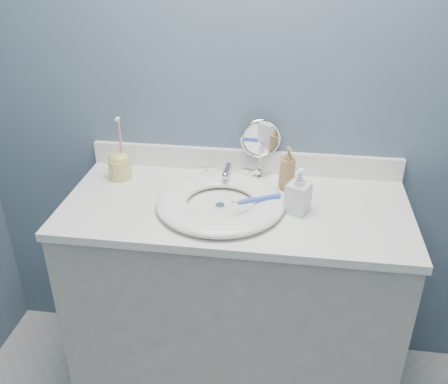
% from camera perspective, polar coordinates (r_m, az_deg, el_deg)
% --- Properties ---
extents(back_wall, '(2.20, 0.02, 2.40)m').
position_cam_1_polar(back_wall, '(1.88, 2.48, 11.33)').
color(back_wall, '#4D5C73').
rests_on(back_wall, ground).
extents(vanity_cabinet, '(1.20, 0.55, 0.85)m').
position_cam_1_polar(vanity_cabinet, '(2.03, 1.19, -12.53)').
color(vanity_cabinet, '#B8B3A8').
rests_on(vanity_cabinet, ground).
extents(countertop, '(1.22, 0.57, 0.03)m').
position_cam_1_polar(countertop, '(1.77, 1.33, -1.75)').
color(countertop, white).
rests_on(countertop, vanity_cabinet).
extents(backsplash, '(1.22, 0.02, 0.09)m').
position_cam_1_polar(backsplash, '(1.97, 2.28, 3.59)').
color(backsplash, white).
rests_on(backsplash, countertop).
extents(basin, '(0.45, 0.45, 0.04)m').
position_cam_1_polar(basin, '(1.73, -0.42, -1.16)').
color(basin, white).
rests_on(basin, countertop).
extents(drain, '(0.04, 0.04, 0.01)m').
position_cam_1_polar(drain, '(1.74, -0.42, -1.59)').
color(drain, silver).
rests_on(drain, countertop).
extents(faucet, '(0.25, 0.13, 0.07)m').
position_cam_1_polar(faucet, '(1.90, 0.46, 1.99)').
color(faucet, silver).
rests_on(faucet, countertop).
extents(makeup_mirror, '(0.16, 0.09, 0.23)m').
position_cam_1_polar(makeup_mirror, '(1.91, 4.19, 5.38)').
color(makeup_mirror, silver).
rests_on(makeup_mirror, countertop).
extents(soap_bottle_amber, '(0.08, 0.08, 0.17)m').
position_cam_1_polar(soap_bottle_amber, '(1.84, 7.29, 2.71)').
color(soap_bottle_amber, '#976E44').
rests_on(soap_bottle_amber, countertop).
extents(soap_bottle_clear, '(0.10, 0.10, 0.16)m').
position_cam_1_polar(soap_bottle_clear, '(1.69, 8.52, 0.11)').
color(soap_bottle_clear, white).
rests_on(soap_bottle_clear, countertop).
extents(toothbrush_holder, '(0.09, 0.09, 0.25)m').
position_cam_1_polar(toothbrush_holder, '(1.95, -11.84, 3.07)').
color(toothbrush_holder, '#DBC66D').
rests_on(toothbrush_holder, countertop).
extents(toothbrush_lying, '(0.16, 0.09, 0.02)m').
position_cam_1_polar(toothbrush_lying, '(1.70, 3.82, -0.84)').
color(toothbrush_lying, blue).
rests_on(toothbrush_lying, basin).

